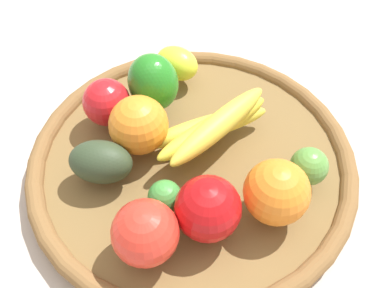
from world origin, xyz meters
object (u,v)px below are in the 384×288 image
apple_1 (145,233)px  lime_1 (309,166)px  bell_pepper (153,82)px  orange_1 (277,192)px  banana_bunch (213,127)px  apple_0 (208,209)px  apple_2 (107,102)px  orange_0 (139,125)px  lemon_0 (177,63)px  avocado (101,162)px  lime_0 (165,197)px

apple_1 → lime_1: bearing=58.8°
bell_pepper → orange_1: bell_pepper is taller
banana_bunch → apple_1: bearing=-84.2°
apple_0 → orange_1: size_ratio=0.98×
apple_2 → orange_0: (0.07, -0.02, 0.01)m
banana_bunch → apple_1: size_ratio=2.43×
apple_2 → orange_1: size_ratio=0.85×
bell_pepper → lemon_0: bearing=109.5°
banana_bunch → apple_2: bearing=-164.2°
apple_0 → apple_2: 0.22m
apple_0 → avocado: size_ratio=0.95×
apple_0 → lemon_0: size_ratio=1.12×
bell_pepper → lemon_0: size_ratio=1.26×
bell_pepper → lemon_0: (-0.01, 0.07, -0.02)m
avocado → apple_2: size_ratio=1.22×
apple_0 → lime_1: apple_0 is taller
banana_bunch → orange_1: 0.13m
apple_2 → orange_0: 0.07m
orange_1 → lime_1: bearing=76.8°
orange_0 → lemon_0: size_ratio=1.15×
banana_bunch → orange_0: 0.10m
lime_0 → orange_1: (0.12, 0.07, 0.02)m
avocado → lemon_0: size_ratio=1.18×
apple_2 → bell_pepper: bell_pepper is taller
orange_1 → orange_0: bearing=-179.9°
avocado → apple_1: apple_1 is taller
apple_1 → banana_bunch: bearing=95.8°
apple_0 → apple_2: bearing=160.0°
bell_pepper → apple_2: bearing=-108.6°
avocado → apple_2: 0.10m
apple_1 → lime_0: bearing=104.2°
avocado → lime_0: 0.10m
orange_1 → banana_bunch: bearing=154.4°
apple_2 → orange_1: (0.27, -0.01, 0.01)m
avocado → lime_0: (0.10, 0.00, -0.01)m
lime_0 → lemon_0: bearing=119.6°
avocado → apple_2: apple_2 is taller
apple_0 → apple_1: bearing=-124.5°
banana_bunch → orange_1: orange_1 is taller
apple_0 → apple_1: size_ratio=1.02×
bell_pepper → orange_0: bell_pepper is taller
lime_0 → orange_1: 0.13m
lime_0 → orange_1: size_ratio=0.53×
apple_2 → bell_pepper: size_ratio=0.77×
apple_2 → lime_1: size_ratio=1.37×
apple_1 → orange_0: bearing=128.8°
apple_0 → orange_0: orange_0 is taller
orange_1 → orange_0: size_ratio=1.00×
apple_0 → apple_2: apple_0 is taller
apple_0 → orange_1: (0.06, 0.06, 0.00)m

